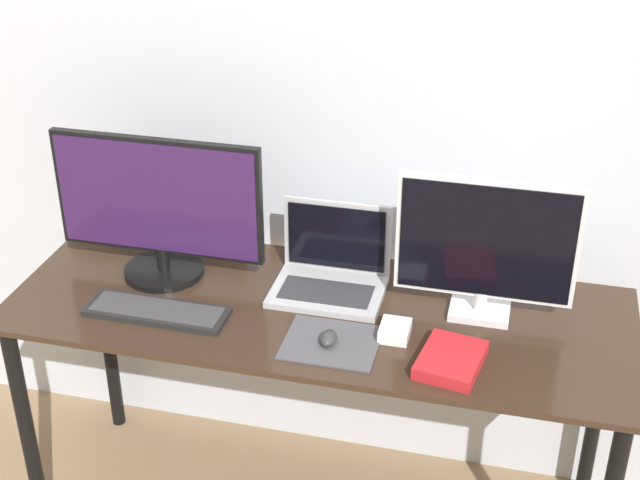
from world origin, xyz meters
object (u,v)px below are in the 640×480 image
at_px(monitor_left, 159,208).
at_px(book, 451,360).
at_px(monitor_right, 486,246).
at_px(keyboard, 157,311).
at_px(mouse, 329,338).
at_px(laptop, 331,269).
at_px(power_brick, 395,331).

height_order(monitor_left, book, monitor_left).
bearing_deg(monitor_right, keyboard, -166.11).
relative_size(monitor_left, monitor_right, 1.29).
xyz_separation_m(keyboard, mouse, (0.48, -0.03, 0.01)).
xyz_separation_m(monitor_left, book, (0.86, -0.25, -0.19)).
height_order(monitor_right, laptop, monitor_right).
bearing_deg(book, laptop, 141.78).
distance_m(keyboard, power_brick, 0.64).
bearing_deg(laptop, book, -38.22).
bearing_deg(laptop, monitor_right, -5.99).
relative_size(monitor_left, power_brick, 6.57).
xyz_separation_m(monitor_left, keyboard, (0.07, -0.21, -0.20)).
distance_m(monitor_right, laptop, 0.45).
distance_m(laptop, book, 0.48).
bearing_deg(monitor_left, book, -16.11).
height_order(book, power_brick, same).
bearing_deg(keyboard, monitor_right, 13.89).
xyz_separation_m(mouse, book, (0.31, -0.01, -0.01)).
bearing_deg(keyboard, book, -2.89).
xyz_separation_m(monitor_left, laptop, (0.49, 0.04, -0.15)).
bearing_deg(mouse, monitor_right, 33.30).
relative_size(monitor_right, laptop, 1.52).
relative_size(keyboard, book, 1.85).
relative_size(laptop, mouse, 4.62).
bearing_deg(laptop, keyboard, -149.16).
distance_m(mouse, power_brick, 0.18).
distance_m(monitor_left, keyboard, 0.30).
height_order(monitor_right, keyboard, monitor_right).
relative_size(monitor_left, book, 2.87).
bearing_deg(monitor_left, laptop, 5.18).
relative_size(monitor_right, mouse, 7.01).
bearing_deg(monitor_right, power_brick, -142.43).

